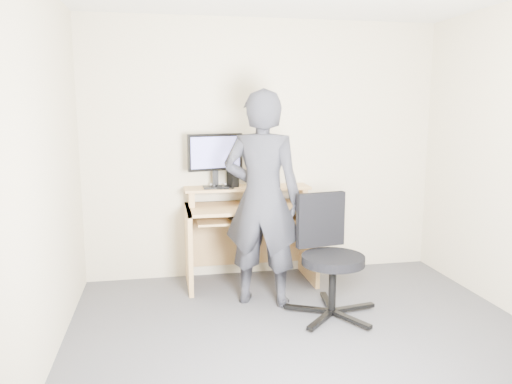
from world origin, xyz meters
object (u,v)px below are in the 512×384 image
object	(u,v)px
monitor	(215,156)
office_chair	(329,251)
desk	(249,225)
person	(262,199)

from	to	relation	value
monitor	office_chair	size ratio (longest dim) A/B	0.56
monitor	office_chair	xyz separation A→B (m)	(0.80, -0.94, -0.70)
desk	office_chair	distance (m)	1.03
desk	person	xyz separation A→B (m)	(0.01, -0.58, 0.36)
monitor	person	xyz separation A→B (m)	(0.32, -0.62, -0.31)
desk	monitor	world-z (taller)	monitor
office_chair	person	bearing A→B (deg)	136.49
office_chair	monitor	bearing A→B (deg)	120.40
office_chair	person	size ratio (longest dim) A/B	0.52
desk	monitor	size ratio (longest dim) A/B	2.27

